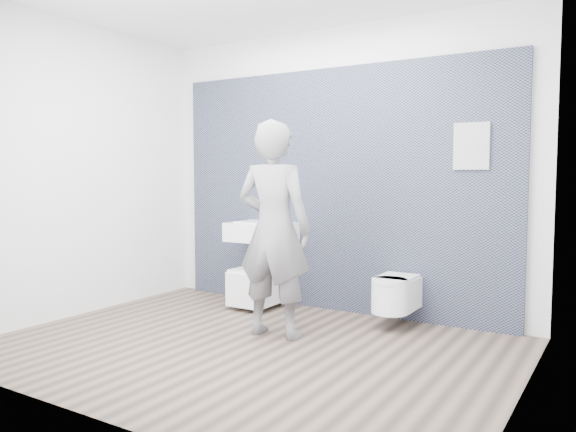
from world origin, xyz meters
The scene contains 8 objects.
ground centered at (0.00, 0.00, 0.00)m, with size 4.00×4.00×0.00m, color brown.
room_shell centered at (0.00, 0.00, 1.74)m, with size 4.00×4.00×4.00m.
tile_wall centered at (0.00, 1.47, 0.00)m, with size 3.60×0.06×2.40m, color black.
washbasin centered at (-0.69, 1.20, 0.78)m, with size 0.64×0.48×0.48m.
toilet_square centered at (-0.69, 1.15, 0.24)m, with size 0.40×0.58×0.75m.
toilet_rounded centered at (0.77, 1.16, 0.30)m, with size 0.33×0.56×0.30m.
info_placard centered at (1.34, 1.43, 0.00)m, with size 0.30×0.03×0.40m, color white.
visitor centered at (0.00, 0.37, 0.90)m, with size 0.66×0.43×1.80m, color gray.
Camera 1 is at (2.54, -3.52, 1.37)m, focal length 35.00 mm.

